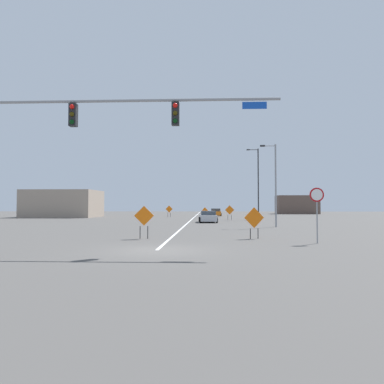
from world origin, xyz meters
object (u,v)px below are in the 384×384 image
(construction_sign_right_lane, at_px, (169,210))
(street_lamp_far_left, at_px, (258,181))
(car_silver_approaching, at_px, (208,217))
(construction_sign_left_lane, at_px, (144,218))
(construction_sign_left_shoulder, at_px, (205,211))
(traffic_signal_assembly, at_px, (74,129))
(stop_sign, at_px, (317,204))
(construction_sign_median_near, at_px, (254,219))
(street_lamp_near_right, at_px, (275,181))
(construction_sign_right_shoulder, at_px, (230,211))
(car_orange_passing, at_px, (216,212))

(construction_sign_right_lane, bearing_deg, street_lamp_far_left, -40.95)
(construction_sign_right_lane, distance_m, car_silver_approaching, 20.55)
(car_silver_approaching, bearing_deg, construction_sign_left_lane, -100.47)
(construction_sign_left_shoulder, distance_m, car_silver_approaching, 19.76)
(construction_sign_left_shoulder, bearing_deg, construction_sign_left_lane, -94.73)
(traffic_signal_assembly, relative_size, car_silver_approaching, 3.32)
(stop_sign, distance_m, construction_sign_median_near, 4.02)
(construction_sign_left_lane, bearing_deg, stop_sign, -12.68)
(stop_sign, height_order, construction_sign_left_shoulder, stop_sign)
(construction_sign_median_near, relative_size, construction_sign_right_lane, 0.95)
(stop_sign, relative_size, street_lamp_near_right, 0.38)
(street_lamp_near_right, xyz_separation_m, construction_sign_right_lane, (-12.98, 28.29, -2.99))
(construction_sign_median_near, distance_m, construction_sign_left_lane, 6.67)
(street_lamp_far_left, height_order, construction_sign_left_lane, street_lamp_far_left)
(street_lamp_far_left, distance_m, construction_sign_left_lane, 30.77)
(street_lamp_near_right, xyz_separation_m, construction_sign_right_shoulder, (-3.20, 16.31, -2.98))
(street_lamp_near_right, distance_m, car_orange_passing, 35.14)
(car_orange_passing, bearing_deg, construction_sign_left_shoulder, -108.44)
(car_orange_passing, bearing_deg, construction_sign_left_lane, -96.55)
(construction_sign_right_shoulder, bearing_deg, street_lamp_far_left, 1.54)
(construction_sign_left_lane, relative_size, car_silver_approaching, 0.46)
(street_lamp_far_left, height_order, car_orange_passing, street_lamp_far_left)
(construction_sign_right_lane, bearing_deg, construction_sign_left_lane, -85.94)
(stop_sign, height_order, construction_sign_left_lane, stop_sign)
(construction_sign_median_near, relative_size, construction_sign_left_shoulder, 1.13)
(street_lamp_near_right, distance_m, construction_sign_right_shoulder, 16.89)
(stop_sign, distance_m, street_lamp_far_left, 30.88)
(traffic_signal_assembly, xyz_separation_m, construction_sign_median_near, (8.95, 5.73, -4.36))
(construction_sign_left_shoulder, bearing_deg, car_silver_approaching, -88.52)
(street_lamp_near_right, height_order, car_orange_passing, street_lamp_near_right)
(construction_sign_right_shoulder, xyz_separation_m, construction_sign_right_lane, (-9.77, 11.98, -0.01))
(traffic_signal_assembly, xyz_separation_m, construction_sign_right_lane, (-0.57, 45.77, -4.28))
(street_lamp_near_right, height_order, construction_sign_right_lane, street_lamp_near_right)
(construction_sign_left_shoulder, height_order, car_silver_approaching, construction_sign_left_shoulder)
(street_lamp_near_right, distance_m, car_silver_approaching, 11.44)
(stop_sign, xyz_separation_m, construction_sign_median_near, (-3.00, 2.51, -0.89))
(traffic_signal_assembly, height_order, construction_sign_right_lane, traffic_signal_assembly)
(street_lamp_far_left, bearing_deg, car_silver_approaching, -132.68)
(construction_sign_median_near, bearing_deg, stop_sign, -39.88)
(stop_sign, relative_size, car_silver_approaching, 0.69)
(construction_sign_median_near, bearing_deg, car_silver_approaching, 97.68)
(stop_sign, relative_size, construction_sign_right_shoulder, 1.46)
(street_lamp_far_left, xyz_separation_m, construction_sign_left_shoulder, (-7.45, 12.23, -4.35))
(street_lamp_far_left, height_order, construction_sign_median_near, street_lamp_far_left)
(street_lamp_far_left, relative_size, construction_sign_left_shoulder, 5.94)
(construction_sign_right_lane, xyz_separation_m, construction_sign_left_lane, (2.87, -40.38, 0.00))
(construction_sign_left_lane, bearing_deg, street_lamp_far_left, 69.22)
(car_silver_approaching, distance_m, car_orange_passing, 25.79)
(street_lamp_near_right, bearing_deg, construction_sign_left_lane, -129.90)
(stop_sign, relative_size, construction_sign_left_shoulder, 1.77)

